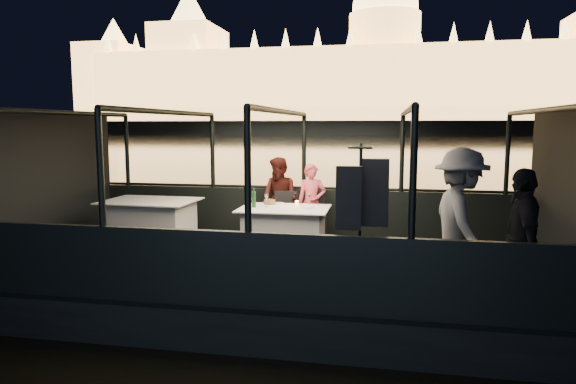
% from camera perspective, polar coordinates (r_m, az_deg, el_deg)
% --- Properties ---
extents(river_water, '(500.00, 500.00, 0.00)m').
position_cam_1_polar(river_water, '(87.57, 9.87, 5.58)').
color(river_water, black).
rests_on(river_water, ground).
extents(boat_hull, '(8.60, 4.40, 1.00)m').
position_cam_1_polar(boat_hull, '(8.09, -0.54, -11.31)').
color(boat_hull, black).
rests_on(boat_hull, river_water).
extents(boat_deck, '(8.00, 4.00, 0.04)m').
position_cam_1_polar(boat_deck, '(7.95, -0.55, -8.04)').
color(boat_deck, black).
rests_on(boat_deck, boat_hull).
extents(gunwale_port, '(8.00, 0.08, 0.90)m').
position_cam_1_polar(gunwale_port, '(9.77, 1.76, -2.30)').
color(gunwale_port, black).
rests_on(gunwale_port, boat_deck).
extents(gunwale_starboard, '(8.00, 0.08, 0.90)m').
position_cam_1_polar(gunwale_starboard, '(5.95, -4.39, -8.68)').
color(gunwale_starboard, black).
rests_on(gunwale_starboard, boat_deck).
extents(cabin_glass_port, '(8.00, 0.02, 1.40)m').
position_cam_1_polar(cabin_glass_port, '(9.65, 1.79, 4.44)').
color(cabin_glass_port, '#99B2B2').
rests_on(cabin_glass_port, gunwale_port).
extents(cabin_glass_starboard, '(8.00, 0.02, 1.40)m').
position_cam_1_polar(cabin_glass_starboard, '(5.74, -4.51, 2.42)').
color(cabin_glass_starboard, '#99B2B2').
rests_on(cabin_glass_starboard, gunwale_starboard).
extents(cabin_roof_glass, '(8.00, 4.00, 0.02)m').
position_cam_1_polar(cabin_roof_glass, '(7.67, -0.57, 8.92)').
color(cabin_roof_glass, '#99B2B2').
rests_on(cabin_roof_glass, boat_deck).
extents(end_wall_fore, '(0.02, 4.00, 2.30)m').
position_cam_1_polar(end_wall_fore, '(9.37, -25.31, 0.89)').
color(end_wall_fore, black).
rests_on(end_wall_fore, boat_deck).
extents(end_wall_aft, '(0.02, 4.00, 2.30)m').
position_cam_1_polar(end_wall_aft, '(7.97, 28.91, -0.34)').
color(end_wall_aft, black).
rests_on(end_wall_aft, boat_deck).
extents(canopy_ribs, '(8.00, 4.00, 2.30)m').
position_cam_1_polar(canopy_ribs, '(7.72, -0.56, 0.36)').
color(canopy_ribs, black).
rests_on(canopy_ribs, boat_deck).
extents(embankment, '(400.00, 140.00, 6.00)m').
position_cam_1_polar(embankment, '(217.53, 10.50, 6.85)').
color(embankment, '#423D33').
rests_on(embankment, ground).
extents(parliament_building, '(220.00, 32.00, 60.00)m').
position_cam_1_polar(parliament_building, '(184.42, 10.63, 15.50)').
color(parliament_building, '#F2D18C').
rests_on(parliament_building, embankment).
extents(dining_table_central, '(1.46, 1.06, 0.77)m').
position_cam_1_polar(dining_table_central, '(8.41, -0.44, -4.34)').
color(dining_table_central, white).
rests_on(dining_table_central, boat_deck).
extents(dining_table_aft, '(1.58, 1.16, 0.83)m').
position_cam_1_polar(dining_table_aft, '(9.20, -14.99, -3.57)').
color(dining_table_aft, silver).
rests_on(dining_table_aft, boat_deck).
extents(chair_port_left, '(0.50, 0.50, 0.90)m').
position_cam_1_polar(chair_port_left, '(9.22, -0.41, -2.88)').
color(chair_port_left, black).
rests_on(chair_port_left, boat_deck).
extents(chair_port_right, '(0.56, 0.56, 0.96)m').
position_cam_1_polar(chair_port_right, '(9.19, 2.58, -2.93)').
color(chair_port_right, black).
rests_on(chair_port_right, boat_deck).
extents(coat_stand, '(0.55, 0.46, 1.90)m').
position_cam_1_polar(coat_stand, '(6.09, 7.96, -3.99)').
color(coat_stand, black).
rests_on(coat_stand, boat_deck).
extents(person_woman_coral, '(0.57, 0.43, 1.42)m').
position_cam_1_polar(person_woman_coral, '(9.21, 2.64, -1.01)').
color(person_woman_coral, '#DF515E').
rests_on(person_woman_coral, boat_deck).
extents(person_man_maroon, '(0.90, 0.82, 1.52)m').
position_cam_1_polar(person_man_maroon, '(9.46, -0.92, -0.78)').
color(person_man_maroon, '#431612').
rests_on(person_man_maroon, boat_deck).
extents(passenger_stripe, '(0.89, 1.30, 1.84)m').
position_cam_1_polar(passenger_stripe, '(6.64, 18.58, -3.80)').
color(passenger_stripe, silver).
rests_on(passenger_stripe, boat_deck).
extents(passenger_dark, '(0.45, 0.98, 1.64)m').
position_cam_1_polar(passenger_dark, '(6.31, 24.50, -4.67)').
color(passenger_dark, black).
rests_on(passenger_dark, boat_deck).
extents(wine_bottle, '(0.08, 0.08, 0.32)m').
position_cam_1_polar(wine_bottle, '(8.41, -3.82, -0.69)').
color(wine_bottle, '#153B1D').
rests_on(wine_bottle, dining_table_central).
extents(bread_basket, '(0.22, 0.22, 0.08)m').
position_cam_1_polar(bread_basket, '(8.74, -2.06, -1.11)').
color(bread_basket, brown).
rests_on(bread_basket, dining_table_central).
extents(amber_candle, '(0.06, 0.06, 0.08)m').
position_cam_1_polar(amber_candle, '(8.58, 0.99, -1.26)').
color(amber_candle, orange).
rests_on(amber_candle, dining_table_central).
extents(plate_near, '(0.28, 0.28, 0.01)m').
position_cam_1_polar(plate_near, '(8.37, 2.22, -1.71)').
color(plate_near, white).
rests_on(plate_near, dining_table_central).
extents(plate_far, '(0.22, 0.22, 0.01)m').
position_cam_1_polar(plate_far, '(8.79, -1.11, -1.27)').
color(plate_far, white).
rests_on(plate_far, dining_table_central).
extents(wine_glass_white, '(0.09, 0.09, 0.20)m').
position_cam_1_polar(wine_glass_white, '(8.43, -2.41, -1.05)').
color(wine_glass_white, white).
rests_on(wine_glass_white, dining_table_central).
extents(wine_glass_red, '(0.08, 0.08, 0.20)m').
position_cam_1_polar(wine_glass_red, '(8.68, 2.37, -0.80)').
color(wine_glass_red, silver).
rests_on(wine_glass_red, dining_table_central).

